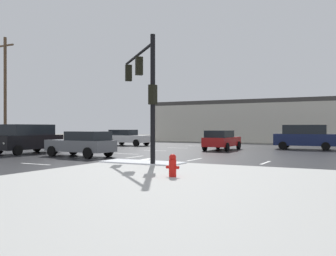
{
  "coord_description": "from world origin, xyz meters",
  "views": [
    {
      "loc": [
        14.38,
        -19.25,
        1.86
      ],
      "look_at": [
        1.1,
        6.13,
        1.8
      ],
      "focal_mm": 39.58,
      "sensor_mm": 36.0,
      "label": 1
    }
  ],
  "objects_px": {
    "suv_navy": "(305,136)",
    "fire_hydrant": "(173,165)",
    "traffic_signal_mast": "(144,81)",
    "sedan_white": "(127,137)",
    "sedan_red": "(221,140)",
    "suv_black": "(28,138)",
    "sedan_silver": "(21,138)",
    "utility_pole_far": "(5,90)",
    "sedan_grey": "(82,143)"
  },
  "relations": [
    {
      "from": "sedan_white",
      "to": "sedan_grey",
      "type": "distance_m",
      "value": 14.17
    },
    {
      "from": "sedan_grey",
      "to": "traffic_signal_mast",
      "type": "bearing_deg",
      "value": 163.25
    },
    {
      "from": "traffic_signal_mast",
      "to": "utility_pole_far",
      "type": "relative_size",
      "value": 0.57
    },
    {
      "from": "traffic_signal_mast",
      "to": "sedan_white",
      "type": "relative_size",
      "value": 1.3
    },
    {
      "from": "sedan_silver",
      "to": "suv_black",
      "type": "relative_size",
      "value": 0.95
    },
    {
      "from": "suv_black",
      "to": "sedan_grey",
      "type": "bearing_deg",
      "value": 86.91
    },
    {
      "from": "sedan_silver",
      "to": "suv_navy",
      "type": "xyz_separation_m",
      "value": [
        23.64,
        8.52,
        0.24
      ]
    },
    {
      "from": "sedan_white",
      "to": "suv_black",
      "type": "height_order",
      "value": "suv_black"
    },
    {
      "from": "fire_hydrant",
      "to": "suv_black",
      "type": "xyz_separation_m",
      "value": [
        -14.9,
        6.95,
        0.55
      ]
    },
    {
      "from": "traffic_signal_mast",
      "to": "suv_navy",
      "type": "xyz_separation_m",
      "value": [
        5.45,
        16.63,
        -3.06
      ]
    },
    {
      "from": "sedan_silver",
      "to": "sedan_white",
      "type": "bearing_deg",
      "value": 41.55
    },
    {
      "from": "sedan_grey",
      "to": "suv_black",
      "type": "xyz_separation_m",
      "value": [
        -5.27,
        0.45,
        0.24
      ]
    },
    {
      "from": "traffic_signal_mast",
      "to": "sedan_silver",
      "type": "xyz_separation_m",
      "value": [
        -18.19,
        8.11,
        -3.29
      ]
    },
    {
      "from": "sedan_red",
      "to": "utility_pole_far",
      "type": "bearing_deg",
      "value": 102.04
    },
    {
      "from": "suv_navy",
      "to": "sedan_grey",
      "type": "bearing_deg",
      "value": 49.41
    },
    {
      "from": "sedan_white",
      "to": "utility_pole_far",
      "type": "bearing_deg",
      "value": -139.68
    },
    {
      "from": "sedan_grey",
      "to": "fire_hydrant",
      "type": "bearing_deg",
      "value": 149.95
    },
    {
      "from": "sedan_red",
      "to": "utility_pole_far",
      "type": "height_order",
      "value": "utility_pole_far"
    },
    {
      "from": "suv_navy",
      "to": "sedan_silver",
      "type": "bearing_deg",
      "value": 17.27
    },
    {
      "from": "suv_navy",
      "to": "sedan_red",
      "type": "bearing_deg",
      "value": 32.92
    },
    {
      "from": "sedan_red",
      "to": "utility_pole_far",
      "type": "relative_size",
      "value": 0.44
    },
    {
      "from": "sedan_red",
      "to": "fire_hydrant",
      "type": "bearing_deg",
      "value": -166.6
    },
    {
      "from": "fire_hydrant",
      "to": "suv_navy",
      "type": "xyz_separation_m",
      "value": [
        1.66,
        20.92,
        0.55
      ]
    },
    {
      "from": "utility_pole_far",
      "to": "fire_hydrant",
      "type": "bearing_deg",
      "value": -27.27
    },
    {
      "from": "suv_navy",
      "to": "fire_hydrant",
      "type": "bearing_deg",
      "value": 82.91
    },
    {
      "from": "traffic_signal_mast",
      "to": "utility_pole_far",
      "type": "bearing_deg",
      "value": 22.52
    },
    {
      "from": "sedan_red",
      "to": "utility_pole_far",
      "type": "xyz_separation_m",
      "value": [
        -19.93,
        -4.4,
        4.55
      ]
    },
    {
      "from": "fire_hydrant",
      "to": "sedan_white",
      "type": "relative_size",
      "value": 0.17
    },
    {
      "from": "traffic_signal_mast",
      "to": "sedan_silver",
      "type": "bearing_deg",
      "value": 20.3
    },
    {
      "from": "sedan_red",
      "to": "sedan_white",
      "type": "bearing_deg",
      "value": 75.28
    },
    {
      "from": "fire_hydrant",
      "to": "sedan_white",
      "type": "height_order",
      "value": "sedan_white"
    },
    {
      "from": "sedan_red",
      "to": "sedan_grey",
      "type": "relative_size",
      "value": 0.98
    },
    {
      "from": "fire_hydrant",
      "to": "suv_black",
      "type": "relative_size",
      "value": 0.16
    },
    {
      "from": "traffic_signal_mast",
      "to": "suv_navy",
      "type": "bearing_deg",
      "value": -63.8
    },
    {
      "from": "fire_hydrant",
      "to": "suv_navy",
      "type": "bearing_deg",
      "value": 85.46
    },
    {
      "from": "traffic_signal_mast",
      "to": "sedan_white",
      "type": "height_order",
      "value": "traffic_signal_mast"
    },
    {
      "from": "traffic_signal_mast",
      "to": "utility_pole_far",
      "type": "distance_m",
      "value": 21.87
    },
    {
      "from": "traffic_signal_mast",
      "to": "sedan_red",
      "type": "bearing_deg",
      "value": -44.1
    },
    {
      "from": "suv_black",
      "to": "utility_pole_far",
      "type": "bearing_deg",
      "value": -118.99
    },
    {
      "from": "suv_navy",
      "to": "utility_pole_far",
      "type": "xyz_separation_m",
      "value": [
        -25.72,
        -8.52,
        4.32
      ]
    },
    {
      "from": "suv_black",
      "to": "sedan_red",
      "type": "bearing_deg",
      "value": 134.22
    },
    {
      "from": "traffic_signal_mast",
      "to": "sedan_grey",
      "type": "xyz_separation_m",
      "value": [
        -5.84,
        2.21,
        -3.29
      ]
    },
    {
      "from": "suv_black",
      "to": "sedan_silver",
      "type": "bearing_deg",
      "value": -125.84
    },
    {
      "from": "sedan_white",
      "to": "suv_black",
      "type": "relative_size",
      "value": 0.94
    },
    {
      "from": "fire_hydrant",
      "to": "sedan_silver",
      "type": "xyz_separation_m",
      "value": [
        -21.98,
        12.4,
        0.32
      ]
    },
    {
      "from": "sedan_silver",
      "to": "suv_black",
      "type": "bearing_deg",
      "value": -42.15
    },
    {
      "from": "sedan_silver",
      "to": "traffic_signal_mast",
      "type": "bearing_deg",
      "value": -28.58
    },
    {
      "from": "sedan_red",
      "to": "sedan_white",
      "type": "height_order",
      "value": "same"
    },
    {
      "from": "traffic_signal_mast",
      "to": "sedan_grey",
      "type": "relative_size",
      "value": 1.28
    },
    {
      "from": "traffic_signal_mast",
      "to": "suv_black",
      "type": "xyz_separation_m",
      "value": [
        -11.11,
        2.66,
        -3.06
      ]
    }
  ]
}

